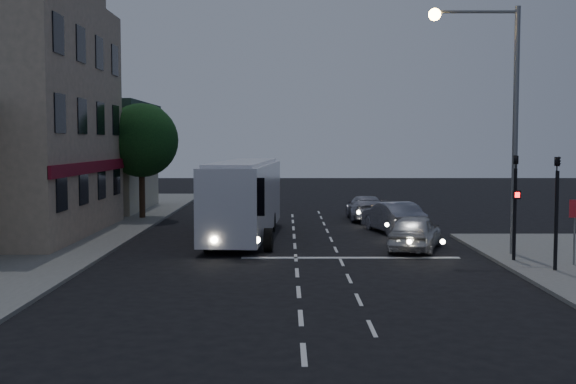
{
  "coord_description": "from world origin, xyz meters",
  "views": [
    {
      "loc": [
        -0.35,
        -24.13,
        4.25
      ],
      "look_at": [
        -0.28,
        5.13,
        2.2
      ],
      "focal_mm": 45.0,
      "sensor_mm": 36.0,
      "label": 1
    }
  ],
  "objects_px": {
    "car_sedan_a": "(393,217)",
    "traffic_signal_main": "(515,194)",
    "regulatory_sign": "(575,221)",
    "tour_bus": "(244,197)",
    "traffic_signal_side": "(557,199)",
    "streetlight": "(498,101)",
    "car_suv": "(415,232)",
    "street_tree": "(141,137)",
    "car_sedan_b": "(365,208)"
  },
  "relations": [
    {
      "from": "car_sedan_a",
      "to": "traffic_signal_side",
      "type": "distance_m",
      "value": 11.25
    },
    {
      "from": "car_sedan_a",
      "to": "regulatory_sign",
      "type": "bearing_deg",
      "value": 102.13
    },
    {
      "from": "car_sedan_a",
      "to": "street_tree",
      "type": "distance_m",
      "value": 14.54
    },
    {
      "from": "tour_bus",
      "to": "traffic_signal_side",
      "type": "distance_m",
      "value": 13.54
    },
    {
      "from": "tour_bus",
      "to": "traffic_signal_main",
      "type": "bearing_deg",
      "value": -30.03
    },
    {
      "from": "tour_bus",
      "to": "car_sedan_a",
      "type": "xyz_separation_m",
      "value": [
        6.81,
        1.95,
        -1.1
      ]
    },
    {
      "from": "car_sedan_b",
      "to": "traffic_signal_main",
      "type": "distance_m",
      "value": 14.57
    },
    {
      "from": "car_sedan_a",
      "to": "traffic_signal_main",
      "type": "bearing_deg",
      "value": 95.27
    },
    {
      "from": "car_sedan_a",
      "to": "car_sedan_b",
      "type": "distance_m",
      "value": 5.51
    },
    {
      "from": "traffic_signal_main",
      "to": "regulatory_sign",
      "type": "relative_size",
      "value": 1.86
    },
    {
      "from": "car_sedan_b",
      "to": "traffic_signal_side",
      "type": "xyz_separation_m",
      "value": [
        4.36,
        -15.97,
        1.75
      ]
    },
    {
      "from": "regulatory_sign",
      "to": "tour_bus",
      "type": "bearing_deg",
      "value": 146.58
    },
    {
      "from": "streetlight",
      "to": "street_tree",
      "type": "xyz_separation_m",
      "value": [
        -15.55,
        12.82,
        -1.23
      ]
    },
    {
      "from": "car_suv",
      "to": "car_sedan_a",
      "type": "distance_m",
      "value": 5.5
    },
    {
      "from": "traffic_signal_main",
      "to": "tour_bus",
      "type": "bearing_deg",
      "value": 146.14
    },
    {
      "from": "car_sedan_b",
      "to": "streetlight",
      "type": "bearing_deg",
      "value": 105.36
    },
    {
      "from": "tour_bus",
      "to": "car_sedan_b",
      "type": "height_order",
      "value": "tour_bus"
    },
    {
      "from": "car_sedan_b",
      "to": "streetlight",
      "type": "distance_m",
      "value": 13.97
    },
    {
      "from": "tour_bus",
      "to": "car_sedan_a",
      "type": "relative_size",
      "value": 2.52
    },
    {
      "from": "traffic_signal_main",
      "to": "traffic_signal_side",
      "type": "distance_m",
      "value": 2.1
    },
    {
      "from": "traffic_signal_main",
      "to": "street_tree",
      "type": "xyz_separation_m",
      "value": [
        -15.81,
        14.25,
        2.08
      ]
    },
    {
      "from": "car_suv",
      "to": "streetlight",
      "type": "xyz_separation_m",
      "value": [
        2.66,
        -1.6,
        5.02
      ]
    },
    {
      "from": "traffic_signal_side",
      "to": "regulatory_sign",
      "type": "height_order",
      "value": "traffic_signal_side"
    },
    {
      "from": "car_sedan_a",
      "to": "street_tree",
      "type": "xyz_separation_m",
      "value": [
        -12.82,
        5.72,
        3.77
      ]
    },
    {
      "from": "car_sedan_b",
      "to": "regulatory_sign",
      "type": "relative_size",
      "value": 2.09
    },
    {
      "from": "tour_bus",
      "to": "traffic_signal_main",
      "type": "distance_m",
      "value": 11.8
    },
    {
      "from": "traffic_signal_main",
      "to": "streetlight",
      "type": "distance_m",
      "value": 3.61
    },
    {
      "from": "car_suv",
      "to": "street_tree",
      "type": "relative_size",
      "value": 0.67
    },
    {
      "from": "car_sedan_a",
      "to": "traffic_signal_main",
      "type": "height_order",
      "value": "traffic_signal_main"
    },
    {
      "from": "car_suv",
      "to": "traffic_signal_side",
      "type": "distance_m",
      "value": 6.4
    },
    {
      "from": "car_sedan_a",
      "to": "streetlight",
      "type": "bearing_deg",
      "value": 96.99
    },
    {
      "from": "regulatory_sign",
      "to": "streetlight",
      "type": "height_order",
      "value": "streetlight"
    },
    {
      "from": "traffic_signal_main",
      "to": "traffic_signal_side",
      "type": "bearing_deg",
      "value": -70.51
    },
    {
      "from": "street_tree",
      "to": "car_suv",
      "type": "bearing_deg",
      "value": -41.04
    },
    {
      "from": "tour_bus",
      "to": "car_suv",
      "type": "height_order",
      "value": "tour_bus"
    },
    {
      "from": "regulatory_sign",
      "to": "car_suv",
      "type": "bearing_deg",
      "value": 138.81
    },
    {
      "from": "traffic_signal_side",
      "to": "car_suv",
      "type": "bearing_deg",
      "value": 125.86
    },
    {
      "from": "traffic_signal_side",
      "to": "streetlight",
      "type": "relative_size",
      "value": 0.46
    },
    {
      "from": "traffic_signal_main",
      "to": "regulatory_sign",
      "type": "distance_m",
      "value": 2.14
    },
    {
      "from": "traffic_signal_side",
      "to": "streetlight",
      "type": "bearing_deg",
      "value": 105.7
    },
    {
      "from": "street_tree",
      "to": "car_sedan_a",
      "type": "bearing_deg",
      "value": -24.05
    },
    {
      "from": "regulatory_sign",
      "to": "streetlight",
      "type": "relative_size",
      "value": 0.24
    },
    {
      "from": "streetlight",
      "to": "street_tree",
      "type": "distance_m",
      "value": 20.19
    },
    {
      "from": "car_suv",
      "to": "tour_bus",
      "type": "bearing_deg",
      "value": -8.26
    },
    {
      "from": "car_suv",
      "to": "street_tree",
      "type": "distance_m",
      "value": 17.51
    },
    {
      "from": "tour_bus",
      "to": "traffic_signal_main",
      "type": "height_order",
      "value": "traffic_signal_main"
    },
    {
      "from": "traffic_signal_main",
      "to": "traffic_signal_side",
      "type": "xyz_separation_m",
      "value": [
        0.7,
        -1.98,
        0.0
      ]
    },
    {
      "from": "car_suv",
      "to": "traffic_signal_main",
      "type": "relative_size",
      "value": 1.02
    },
    {
      "from": "tour_bus",
      "to": "streetlight",
      "type": "bearing_deg",
      "value": -24.53
    },
    {
      "from": "car_sedan_b",
      "to": "street_tree",
      "type": "bearing_deg",
      "value": -0.99
    }
  ]
}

